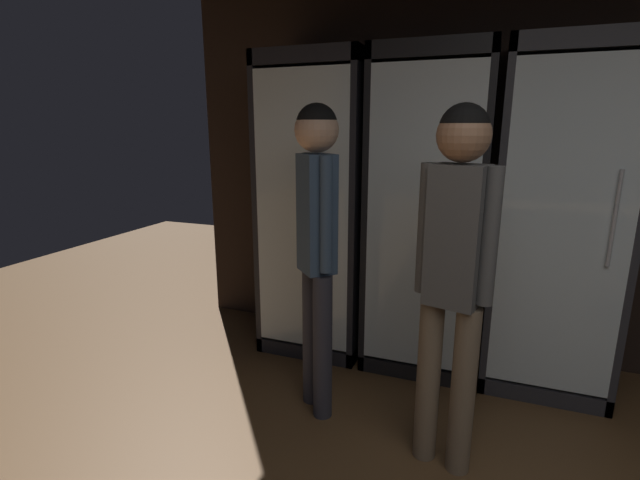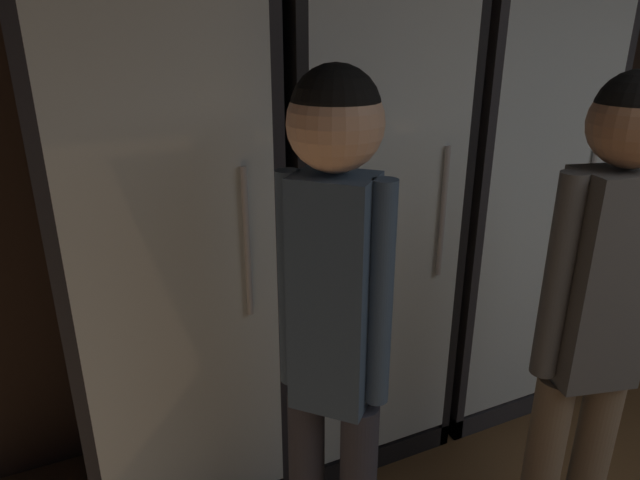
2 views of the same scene
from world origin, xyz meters
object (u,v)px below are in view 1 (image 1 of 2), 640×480
(cooler_left, at_px, (428,217))
(cooler_center, at_px, (556,226))
(shopper_far, at_px, (317,227))
(shopper_near, at_px, (455,256))
(cooler_far_left, at_px, (320,210))

(cooler_left, xyz_separation_m, cooler_center, (0.76, -0.00, -0.00))
(cooler_left, distance_m, cooler_center, 0.76)
(shopper_far, bearing_deg, cooler_center, 33.84)
(cooler_center, bearing_deg, shopper_near, -116.30)
(shopper_far, bearing_deg, cooler_far_left, 109.76)
(cooler_left, bearing_deg, shopper_far, -119.45)
(cooler_far_left, xyz_separation_m, cooler_left, (0.76, 0.00, 0.00))
(cooler_center, distance_m, shopper_far, 1.47)
(cooler_center, relative_size, shopper_near, 1.22)
(shopper_near, bearing_deg, cooler_center, 63.70)
(cooler_far_left, distance_m, shopper_far, 0.87)
(cooler_center, xyz_separation_m, shopper_far, (-1.22, -0.82, 0.06))
(cooler_left, xyz_separation_m, shopper_far, (-0.46, -0.82, 0.06))
(cooler_far_left, bearing_deg, shopper_far, -70.24)
(cooler_far_left, height_order, shopper_near, cooler_far_left)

